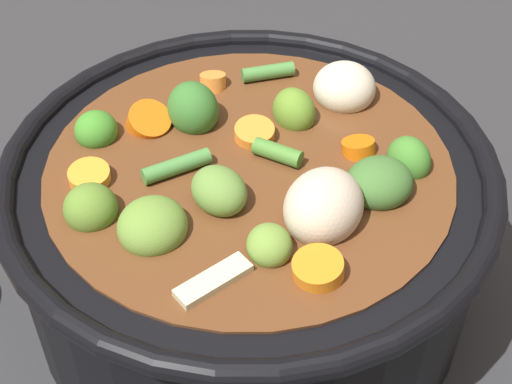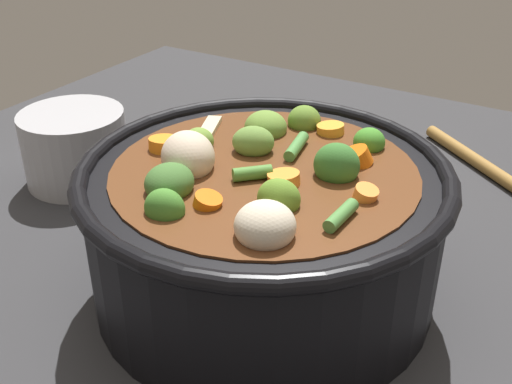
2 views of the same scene
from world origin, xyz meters
name	(u,v)px [view 2 (image 2 of 2)]	position (x,y,z in m)	size (l,w,h in m)	color
ground_plane	(263,288)	(0.00, 0.00, 0.00)	(1.10, 1.10, 0.00)	#2D2D30
cooking_pot	(263,225)	(0.00, 0.00, 0.07)	(0.31, 0.31, 0.15)	black
wooden_spoon	(438,182)	(-0.08, -0.26, 0.01)	(0.24, 0.24, 0.02)	olive
small_saucepan	(77,147)	(0.29, -0.06, 0.04)	(0.18, 0.12, 0.08)	#ADADB2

